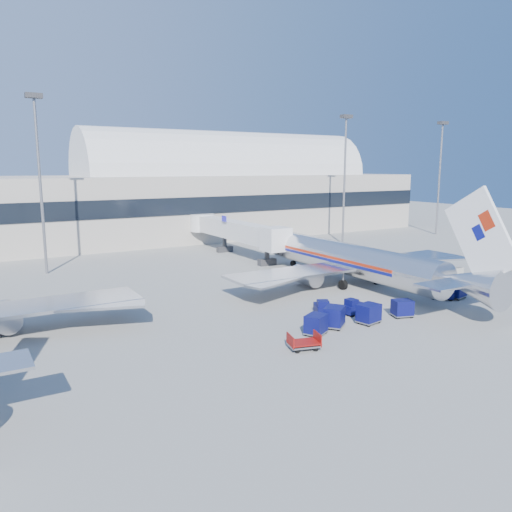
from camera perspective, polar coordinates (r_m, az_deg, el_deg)
ground at (r=50.22m, az=6.07°, el=-5.71°), size 260.00×260.00×0.00m
terminal at (r=95.97m, az=-21.56°, el=5.76°), size 170.00×28.15×21.00m
airliner_main at (r=59.17m, az=11.27°, el=-0.52°), size 32.00×37.26×12.07m
jetbridge_near at (r=79.09m, az=-2.89°, el=3.05°), size 4.40×27.50×6.25m
mast_west at (r=69.16m, az=-23.62°, el=10.24°), size 2.00×1.20×22.60m
mast_east at (r=90.55m, az=10.14°, el=10.69°), size 2.00×1.20×22.60m
mast_far_east at (r=108.54m, az=20.33°, el=10.10°), size 2.00×1.20×22.60m
barrier_near at (r=63.57m, az=18.08°, el=-2.37°), size 3.00×0.55×0.90m
barrier_mid at (r=66.06m, az=19.97°, el=-2.03°), size 3.00×0.55×0.90m
barrier_far at (r=68.61m, az=21.72°, el=-1.70°), size 3.00×0.55×0.90m
tug_lead at (r=47.95m, az=11.17°, el=-5.74°), size 2.45×1.38×1.54m
tug_right at (r=55.83m, az=20.42°, el=-3.94°), size 2.38×2.57×1.53m
tug_left at (r=47.16m, az=7.53°, el=-5.90°), size 2.14×2.65×1.55m
cart_train_a at (r=45.41m, az=12.76°, el=-6.40°), size 2.25×1.87×1.76m
cart_train_b at (r=43.73m, az=8.92°, el=-6.84°), size 2.63×2.53×1.84m
cart_train_c at (r=41.72m, az=6.87°, el=-7.74°), size 2.40×2.20×1.70m
cart_solo_near at (r=48.13m, az=16.38°, el=-5.72°), size 2.17×1.89×1.61m
cart_solo_far at (r=56.73m, az=21.97°, el=-3.60°), size 2.19×1.83×1.71m
cart_open_red at (r=38.56m, az=5.52°, el=-9.96°), size 2.65×2.17×0.62m
ramp_worker at (r=57.43m, az=26.75°, el=-3.94°), size 0.50×0.64×1.55m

